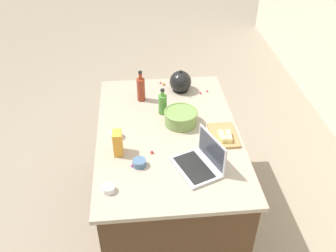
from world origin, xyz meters
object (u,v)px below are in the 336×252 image
butter_stick_left (222,136)px  candy_bag (118,143)px  cutting_board (223,135)px  ramekin_wide (108,189)px  laptop (201,161)px  kettle (180,82)px  ramekin_medium (139,163)px  bottle_soy (141,89)px  ramekin_small (116,135)px  bottle_olive (163,104)px  mixing_bowl_large (181,117)px  butter_stick_right (228,136)px

butter_stick_left → candy_bag: bearing=-84.7°
butter_stick_left → candy_bag: candy_bag is taller
cutting_board → ramekin_wide: (0.45, -0.79, 0.01)m
cutting_board → butter_stick_left: 0.06m
laptop → kettle: size_ratio=1.73×
ramekin_medium → bottle_soy: bearing=176.8°
bottle_soy → ramekin_medium: bearing=-3.2°
kettle → ramekin_small: 0.79m
kettle → ramekin_small: size_ratio=2.57×
bottle_olive → kettle: (-0.31, 0.17, -0.00)m
laptop → ramekin_small: (-0.36, -0.54, -0.03)m
bottle_olive → bottle_soy: bearing=-141.9°
cutting_board → mixing_bowl_large: bearing=-122.9°
cutting_board → ramekin_medium: bearing=-67.8°
bottle_olive → butter_stick_right: bottle_olive is taller
bottle_soy → ramekin_medium: size_ratio=2.94×
cutting_board → ramekin_medium: ramekin_medium is taller
mixing_bowl_large → cutting_board: bearing=57.1°
butter_stick_right → ramekin_small: bearing=-97.9°
mixing_bowl_large → ramekin_wide: 0.81m
laptop → butter_stick_right: bearing=136.7°
ramekin_small → cutting_board: bearing=85.4°
ramekin_wide → cutting_board: bearing=119.7°
butter_stick_right → ramekin_wide: butter_stick_right is taller
candy_bag → bottle_olive: bearing=143.0°
laptop → bottle_soy: size_ratio=1.44×
butter_stick_right → ramekin_small: butter_stick_right is taller
ramekin_small → bottle_olive: bearing=127.5°
kettle → butter_stick_right: kettle is taller
ramekin_small → ramekin_medium: ramekin_medium is taller
butter_stick_right → bottle_olive: bearing=-131.7°
bottle_soy → bottle_olive: size_ratio=1.23×
ramekin_medium → ramekin_small: bearing=-153.5°
laptop → ramekin_wide: bearing=-75.0°
butter_stick_left → butter_stick_right: same height
bottle_olive → butter_stick_left: bottle_olive is taller
mixing_bowl_large → candy_bag: size_ratio=1.44×
cutting_board → ramekin_medium: 0.65m
mixing_bowl_large → ramekin_medium: size_ratio=2.81×
cutting_board → butter_stick_left: bearing=-27.6°
bottle_olive → butter_stick_left: (0.37, 0.38, -0.05)m
kettle → candy_bag: size_ratio=1.25×
butter_stick_right → ramekin_wide: 0.90m
laptop → butter_stick_left: bearing=143.1°
mixing_bowl_large → bottle_soy: size_ratio=0.96×
ramekin_medium → candy_bag: candy_bag is taller
ramekin_small → ramekin_medium: bearing=26.5°
butter_stick_left → ramekin_medium: butter_stick_left is taller
candy_bag → mixing_bowl_large: bearing=122.8°
laptop → bottle_olive: (-0.62, -0.19, 0.04)m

